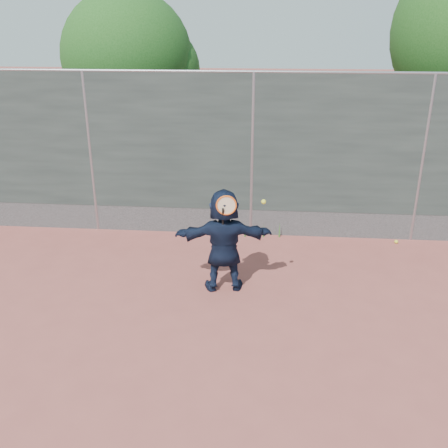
{
  "coord_description": "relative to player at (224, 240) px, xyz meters",
  "views": [
    {
      "loc": [
        0.25,
        -5.32,
        3.79
      ],
      "look_at": [
        -0.33,
        1.38,
        1.05
      ],
      "focal_mm": 40.0,
      "sensor_mm": 36.0,
      "label": 1
    }
  ],
  "objects": [
    {
      "name": "ground",
      "position": [
        0.33,
        -1.38,
        -0.79
      ],
      "size": [
        80.0,
        80.0,
        0.0
      ],
      "primitive_type": "plane",
      "color": "#9E4C42",
      "rests_on": "ground"
    },
    {
      "name": "player",
      "position": [
        0.0,
        0.0,
        0.0
      ],
      "size": [
        1.51,
        0.66,
        1.58
      ],
      "primitive_type": "imported",
      "rotation": [
        0.0,
        0.0,
        3.28
      ],
      "color": "#121B32",
      "rests_on": "ground"
    },
    {
      "name": "ball_ground",
      "position": [
        3.02,
        1.9,
        -0.76
      ],
      "size": [
        0.07,
        0.07,
        0.07
      ],
      "primitive_type": "sphere",
      "color": "yellow",
      "rests_on": "ground"
    },
    {
      "name": "fence",
      "position": [
        0.33,
        2.12,
        0.79
      ],
      "size": [
        20.0,
        0.06,
        3.03
      ],
      "color": "#38423D",
      "rests_on": "ground"
    },
    {
      "name": "swing_action",
      "position": [
        0.1,
        -0.19,
        0.61
      ],
      "size": [
        0.7,
        0.16,
        0.51
      ],
      "color": "orange",
      "rests_on": "ground"
    },
    {
      "name": "tree_left",
      "position": [
        -2.52,
        5.17,
        2.15
      ],
      "size": [
        3.15,
        3.0,
        4.53
      ],
      "color": "#382314",
      "rests_on": "ground"
    },
    {
      "name": "weed_clump",
      "position": [
        0.62,
        2.0,
        -0.66
      ],
      "size": [
        0.68,
        0.07,
        0.3
      ],
      "color": "#387226",
      "rests_on": "ground"
    }
  ]
}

